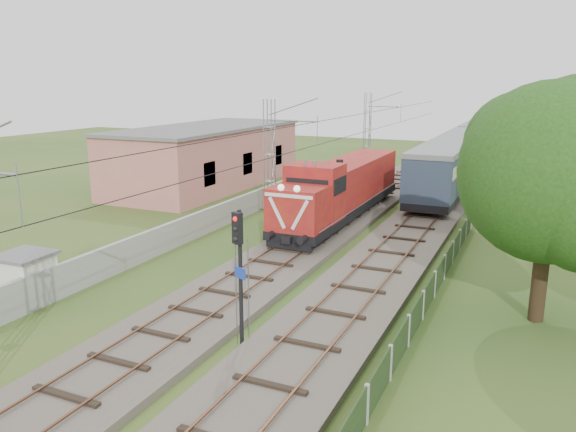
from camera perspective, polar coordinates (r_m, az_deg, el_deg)
The scene contains 14 objects.
ground at distance 22.94m, azimuth -8.45°, elevation -9.78°, with size 140.00×140.00×0.00m, color #294D1C.
track_main at distance 28.60m, azimuth -0.86°, elevation -4.45°, with size 4.20×70.00×0.45m.
track_side at distance 39.17m, azimuth 14.04°, elevation 0.11°, with size 4.20×80.00×0.45m.
catenary at distance 33.35m, azimuth -1.80°, elevation 4.98°, with size 3.31×70.00×8.00m.
boundary_wall at distance 35.67m, azimuth -6.89°, elevation 0.06°, with size 0.25×40.00×1.50m, color #9E9E99.
station_building at distance 49.79m, azimuth -8.19°, elevation 6.06°, with size 8.40×20.40×5.22m.
fence at distance 22.54m, azimuth 13.51°, elevation -8.80°, with size 0.12×32.00×1.20m.
locomotive at distance 36.58m, azimuth 5.45°, elevation 2.81°, with size 2.98×17.04×4.33m.
coach_rake at distance 72.98m, azimuth 19.30°, elevation 7.85°, with size 3.27×73.01×3.78m.
signal_post at distance 18.90m, azimuth -5.01°, elevation -3.96°, with size 0.52×0.42×4.89m.
relay_hut at distance 25.85m, azimuth -25.05°, elevation -5.70°, with size 2.13×2.13×2.12m.
tree_a at distance 22.62m, azimuth 25.39°, elevation 3.77°, with size 7.04×6.71×9.13m.
tree_c at distance 52.59m, azimuth 24.27°, elevation 7.33°, with size 5.43×5.17×7.04m.
tree_d at distance 58.30m, azimuth 25.18°, elevation 8.47°, with size 6.33×6.03×8.21m.
Camera 1 is at (11.63, -17.58, 9.04)m, focal length 35.00 mm.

